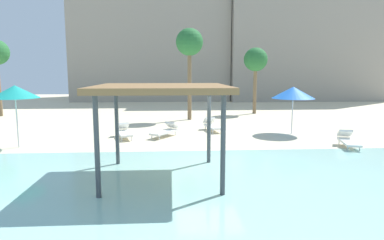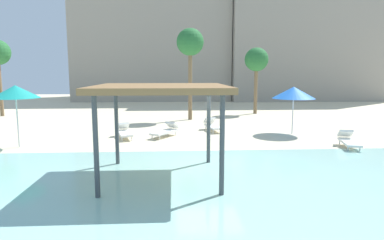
% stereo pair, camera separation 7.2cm
% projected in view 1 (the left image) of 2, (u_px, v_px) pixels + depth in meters
% --- Properties ---
extents(ground_plane, '(80.00, 80.00, 0.00)m').
position_uv_depth(ground_plane, '(209.00, 161.00, 12.90)').
color(ground_plane, beige).
extents(lagoon_water, '(44.00, 13.50, 0.04)m').
position_uv_depth(lagoon_water, '(235.00, 219.00, 7.71)').
color(lagoon_water, '#99D1C6').
rests_on(lagoon_water, ground).
extents(shade_pavilion, '(4.05, 4.05, 2.97)m').
position_uv_depth(shade_pavilion, '(162.00, 91.00, 10.39)').
color(shade_pavilion, '#42474C').
rests_on(shade_pavilion, ground).
extents(beach_umbrella_blue_1, '(2.31, 2.31, 2.59)m').
position_uv_depth(beach_umbrella_blue_1, '(293.00, 93.00, 18.25)').
color(beach_umbrella_blue_1, silver).
rests_on(beach_umbrella_blue_1, ground).
extents(beach_umbrella_teal_2, '(2.06, 2.06, 2.80)m').
position_uv_depth(beach_umbrella_teal_2, '(15.00, 92.00, 14.83)').
color(beach_umbrella_teal_2, silver).
rests_on(beach_umbrella_teal_2, ground).
extents(lounge_chair_0, '(1.03, 1.98, 0.74)m').
position_uv_depth(lounge_chair_0, '(348.00, 140.00, 15.16)').
color(lounge_chair_0, white).
rests_on(lounge_chair_0, ground).
extents(lounge_chair_1, '(1.07, 1.99, 0.74)m').
position_uv_depth(lounge_chair_1, '(124.00, 132.00, 17.33)').
color(lounge_chair_1, white).
rests_on(lounge_chair_1, ground).
extents(lounge_chair_3, '(1.56, 1.91, 0.74)m').
position_uv_depth(lounge_chair_3, '(166.00, 130.00, 17.66)').
color(lounge_chair_3, white).
rests_on(lounge_chair_3, ground).
extents(lounge_chair_4, '(0.94, 1.97, 0.74)m').
position_uv_depth(lounge_chair_4, '(212.00, 125.00, 19.44)').
color(lounge_chair_4, white).
rests_on(lounge_chair_4, ground).
extents(palm_tree_1, '(1.90, 1.90, 5.33)m').
position_uv_depth(palm_tree_1, '(256.00, 61.00, 26.99)').
color(palm_tree_1, brown).
rests_on(palm_tree_1, ground).
extents(palm_tree_2, '(1.90, 1.90, 6.40)m').
position_uv_depth(palm_tree_2, '(189.00, 44.00, 23.34)').
color(palm_tree_2, brown).
rests_on(palm_tree_2, ground).
extents(hotel_block_0, '(18.28, 11.67, 14.91)m').
position_uv_depth(hotel_block_0, '(152.00, 40.00, 42.94)').
color(hotel_block_0, '#9E9384').
rests_on(hotel_block_0, ground).
extents(hotel_block_1, '(19.05, 11.26, 17.63)m').
position_uv_depth(hotel_block_1, '(300.00, 29.00, 42.71)').
color(hotel_block_1, '#9E9384').
rests_on(hotel_block_1, ground).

